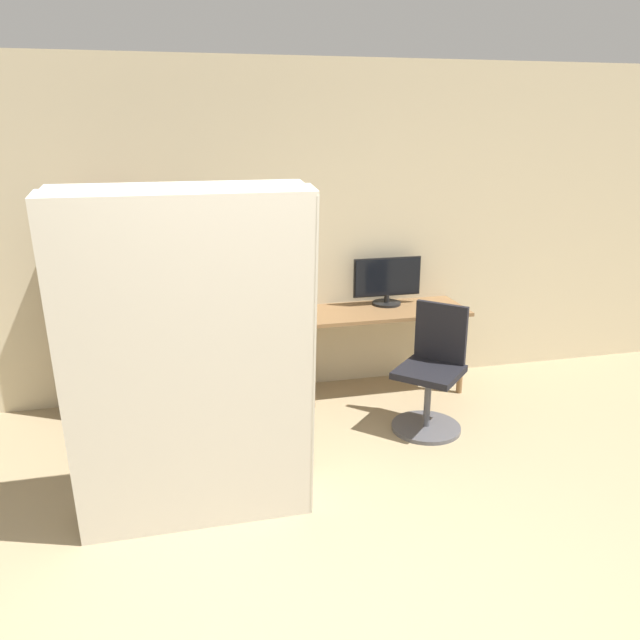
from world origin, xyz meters
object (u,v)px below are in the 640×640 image
object	(u,v)px
mattress_near	(192,372)
mattress_far	(190,357)
office_chair	(431,380)
monitor	(387,280)
bookshelf	(108,314)

from	to	relation	value
mattress_near	mattress_far	xyz separation A→B (m)	(0.00, 0.23, -0.00)
office_chair	mattress_near	bearing A→B (deg)	-153.65
monitor	office_chair	bearing A→B (deg)	-86.29
monitor	mattress_far	distance (m)	2.28
monitor	mattress_far	bearing A→B (deg)	-138.22
office_chair	mattress_near	distance (m)	2.04
monitor	bookshelf	world-z (taller)	bookshelf
mattress_near	mattress_far	distance (m)	0.23
mattress_near	office_chair	bearing A→B (deg)	26.35
monitor	bookshelf	xyz separation A→B (m)	(-2.27, -0.00, -0.13)
monitor	mattress_near	world-z (taller)	mattress_near
mattress_near	mattress_far	world-z (taller)	mattress_near
office_chair	bookshelf	world-z (taller)	bookshelf
bookshelf	mattress_near	bearing A→B (deg)	-71.70
bookshelf	mattress_near	xyz separation A→B (m)	(0.58, -1.74, 0.15)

